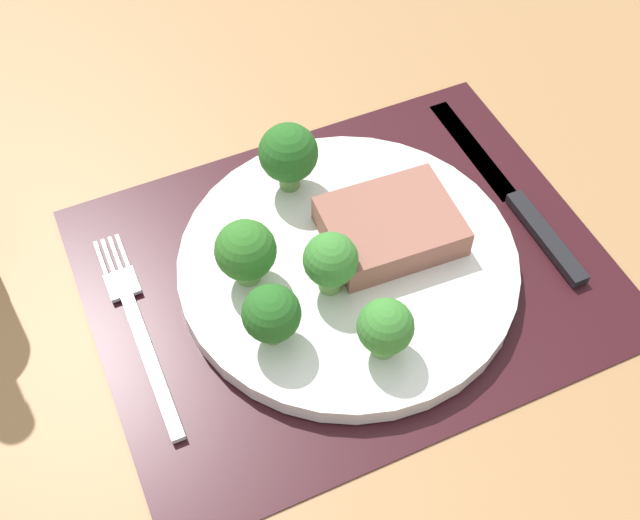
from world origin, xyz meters
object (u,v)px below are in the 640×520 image
Objects in this scene: knife at (516,200)px; plate at (348,264)px; steak at (390,226)px; fork at (138,328)px.

plate is at bearing -176.05° from knife.
plate is 2.62× the size of steak.
plate is 1.40× the size of fork.
fork is (-16.82, 1.42, -0.55)cm from plate.
steak is 0.45× the size of knife.
plate is 16.09cm from knife.
plate is 16.89cm from fork.
steak is (3.91, 0.61, 2.08)cm from plate.
plate is at bearing -3.18° from fork.
knife is (16.08, 0.53, -0.50)cm from plate.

